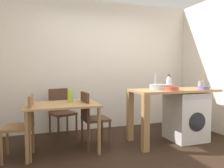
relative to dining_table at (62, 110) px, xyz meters
name	(u,v)px	position (x,y,z in m)	size (l,w,h in m)	color
ground_plane	(133,157)	(0.92, -0.59, -0.64)	(5.46, 5.46, 0.00)	black
wall_back	(99,65)	(0.92, 1.16, 0.71)	(4.60, 0.10, 2.70)	silver
dining_table	(62,110)	(0.00, 0.00, 0.00)	(1.10, 0.76, 0.74)	tan
chair_person_seat	(23,123)	(-0.55, -0.11, -0.14)	(0.44, 0.44, 0.90)	olive
chair_opposite	(91,116)	(0.48, 0.05, -0.14)	(0.42, 0.42, 0.90)	#4C3323
chair_spare_by_wall	(61,110)	(0.07, 0.77, -0.14)	(0.51, 0.51, 0.90)	#4C3323
kitchen_counter	(163,99)	(1.70, -0.15, 0.12)	(1.50, 0.68, 0.92)	tan
washing_machine	(186,116)	(2.17, -0.15, -0.21)	(0.60, 0.61, 0.86)	silver
sink_basin	(161,87)	(1.65, -0.15, 0.32)	(0.38, 0.38, 0.09)	#9EA0A5
tap	(155,81)	(1.65, 0.03, 0.42)	(0.02, 0.02, 0.28)	#B2B2B7
bottle_tall_green	(169,82)	(1.85, -0.07, 0.39)	(0.07, 0.07, 0.26)	silver
bottle_squat_brown	(169,82)	(1.97, 0.07, 0.38)	(0.07, 0.07, 0.23)	silver
mixing_bowl	(171,88)	(1.72, -0.35, 0.31)	(0.24, 0.24, 0.07)	#D84C38
utensil_crock	(201,84)	(2.54, -0.10, 0.35)	(0.11, 0.11, 0.30)	gray
colander	(204,88)	(2.36, -0.37, 0.31)	(0.20, 0.20, 0.06)	slate
vase	(70,96)	(0.15, 0.10, 0.19)	(0.09, 0.09, 0.20)	#A8C63D
scissors	(175,89)	(1.86, -0.25, 0.28)	(0.15, 0.06, 0.01)	#B2B2B7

